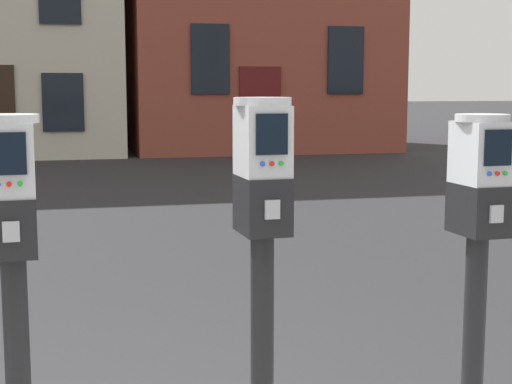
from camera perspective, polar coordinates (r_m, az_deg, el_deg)
The scene contains 3 objects.
parking_meter_near_kerb at distance 2.87m, azimuth -17.42°, elevation -3.20°, with size 0.23×0.26×1.39m.
parking_meter_twin_adjacent at distance 2.94m, azimuth 0.47°, elevation -1.82°, with size 0.23×0.26×1.45m.
parking_meter_end_of_row at distance 3.29m, azimuth 15.98°, elevation -1.95°, with size 0.23×0.26×1.38m.
Camera 1 is at (-0.42, -3.06, 1.62)m, focal length 54.65 mm.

